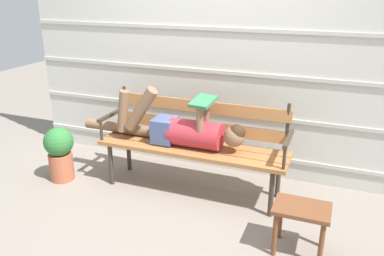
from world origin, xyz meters
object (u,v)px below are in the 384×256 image
(park_bench, at_px, (195,139))
(footstool, at_px, (301,216))
(reclining_person, at_px, (180,129))
(potted_plant, at_px, (60,152))

(park_bench, height_order, footstool, park_bench)
(footstool, bearing_deg, park_bench, 149.48)
(reclining_person, relative_size, potted_plant, 3.05)
(park_bench, relative_size, reclining_person, 1.06)
(footstool, distance_m, potted_plant, 2.39)
(park_bench, distance_m, reclining_person, 0.17)
(park_bench, xyz_separation_m, footstool, (1.07, -0.63, -0.21))
(footstool, height_order, potted_plant, potted_plant)
(park_bench, height_order, reclining_person, reclining_person)
(park_bench, height_order, potted_plant, park_bench)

